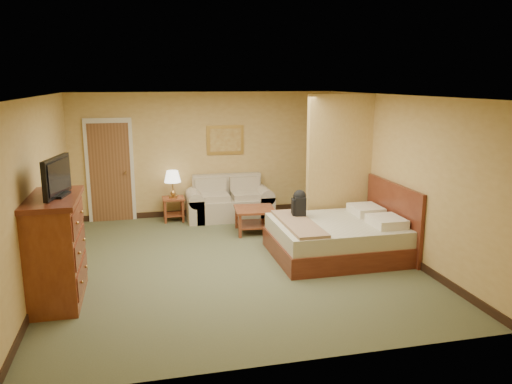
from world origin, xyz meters
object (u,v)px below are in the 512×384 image
object	(u,v)px
dresser	(55,249)
bed	(342,237)
coffee_table	(255,215)
loveseat	(229,205)

from	to	relation	value
dresser	bed	distance (m)	4.38
dresser	bed	bearing A→B (deg)	10.16
coffee_table	loveseat	bearing A→B (deg)	104.67
loveseat	coffee_table	world-z (taller)	loveseat
loveseat	dresser	size ratio (longest dim) A/B	1.27
loveseat	dresser	distance (m)	4.52
loveseat	bed	world-z (taller)	bed
loveseat	dresser	xyz separation A→B (m)	(-2.90, -3.44, 0.41)
dresser	bed	size ratio (longest dim) A/B	0.66
coffee_table	dresser	size ratio (longest dim) A/B	0.57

